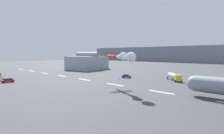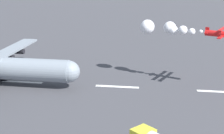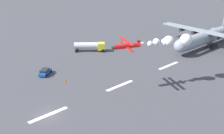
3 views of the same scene
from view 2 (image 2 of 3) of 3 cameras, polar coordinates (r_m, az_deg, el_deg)
The scene contains 5 objects.
runway_stripe_5 at distance 62.36m, azimuth 17.90°, elevation -4.01°, with size 8.00×0.90×0.01m, color white.
runway_stripe_6 at distance 61.85m, azimuth 0.88°, elevation -3.35°, with size 8.00×0.90×0.01m, color white.
runway_stripe_7 at distance 66.60m, azimuth -14.99°, elevation -2.46°, with size 8.00×0.90×0.01m, color white.
cargo_transport_plane at distance 64.93m, azimuth -18.18°, elevation -0.06°, with size 29.86×33.23×11.31m.
stunt_biplane_red at distance 64.29m, azimuth 9.94°, elevation 6.41°, with size 18.13×10.50×2.75m.
Camera 2 is at (29.28, 57.69, 21.02)m, focal length 53.84 mm.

